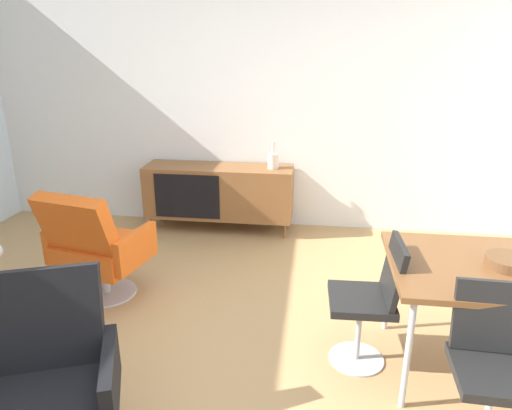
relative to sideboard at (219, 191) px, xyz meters
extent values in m
plane|color=tan|center=(0.57, -2.30, -0.44)|extent=(8.32, 8.32, 0.00)
cube|color=silver|center=(0.57, 0.30, 0.96)|extent=(6.80, 0.12, 2.80)
cube|color=brown|center=(0.00, 0.00, 0.00)|extent=(1.60, 0.44, 0.56)
cube|color=black|center=(-0.30, -0.22, 0.00)|extent=(0.70, 0.01, 0.48)
cylinder|color=brown|center=(-0.74, -0.17, -0.36)|extent=(0.03, 0.03, 0.16)
cylinder|color=brown|center=(0.74, -0.17, -0.36)|extent=(0.03, 0.03, 0.16)
cylinder|color=brown|center=(-0.74, 0.17, -0.36)|extent=(0.03, 0.03, 0.16)
cylinder|color=brown|center=(0.74, 0.17, -0.36)|extent=(0.03, 0.03, 0.16)
cylinder|color=beige|center=(0.59, 0.00, 0.36)|extent=(0.12, 0.12, 0.16)
cylinder|color=beige|center=(0.59, 0.00, 0.50)|extent=(0.04, 0.04, 0.13)
cylinder|color=#B7B7BC|center=(1.59, -2.51, -0.09)|extent=(0.04, 0.04, 0.70)
cylinder|color=#B7B7BC|center=(1.59, -1.73, -0.09)|extent=(0.04, 0.04, 0.70)
cylinder|color=brown|center=(2.19, -2.12, 0.33)|extent=(0.26, 0.26, 0.06)
cube|color=black|center=(1.36, -2.12, 0.01)|extent=(0.41, 0.41, 0.05)
cube|color=black|center=(1.54, -2.11, 0.23)|extent=(0.10, 0.38, 0.38)
cylinder|color=#B7B7BC|center=(1.36, -2.12, -0.23)|extent=(0.04, 0.04, 0.42)
cylinder|color=#B7B7BC|center=(1.36, -2.12, -0.43)|extent=(0.36, 0.36, 0.01)
cube|color=black|center=(1.96, -2.74, 0.01)|extent=(0.41, 0.41, 0.05)
cube|color=black|center=(1.97, -2.56, 0.23)|extent=(0.38, 0.10, 0.38)
cube|color=#D85919|center=(-0.64, -1.52, -0.06)|extent=(0.71, 0.68, 0.20)
cube|color=#D85919|center=(-0.69, -1.76, 0.25)|extent=(0.64, 0.39, 0.51)
cube|color=#D85919|center=(-0.32, -1.59, 0.02)|extent=(0.17, 0.51, 0.28)
cube|color=#D85919|center=(-0.96, -1.45, 0.02)|extent=(0.17, 0.51, 0.28)
cylinder|color=#B7B7BC|center=(-0.64, -1.52, -0.30)|extent=(0.06, 0.06, 0.28)
cylinder|color=#B7B7BC|center=(-0.64, -1.52, -0.43)|extent=(0.48, 0.48, 0.02)
cube|color=black|center=(-0.19, -3.15, -0.06)|extent=(0.76, 0.74, 0.20)
cube|color=black|center=(-0.28, -2.93, 0.25)|extent=(0.66, 0.47, 0.51)
cube|color=black|center=(0.11, -3.03, 0.02)|extent=(0.24, 0.49, 0.28)
camera|label=1|loc=(1.05, -4.75, 1.55)|focal=32.68mm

